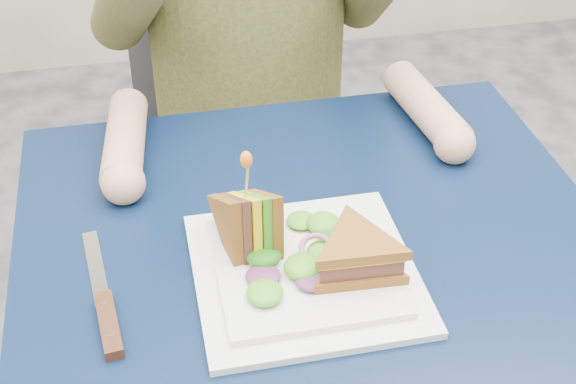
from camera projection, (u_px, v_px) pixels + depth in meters
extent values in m
cube|color=black|center=(324.00, 268.00, 0.99)|extent=(0.75, 0.75, 0.03)
cylinder|color=#595B5E|center=(97.00, 327.00, 1.40)|extent=(0.04, 0.04, 0.70)
cylinder|color=#595B5E|center=(443.00, 276.00, 1.51)|extent=(0.04, 0.04, 0.70)
cube|color=#47474C|center=(251.00, 174.00, 1.60)|extent=(0.42, 0.40, 0.04)
cube|color=#47474C|center=(232.00, 20.00, 1.59)|extent=(0.42, 0.03, 0.46)
cylinder|color=#47474C|center=(179.00, 330.00, 1.58)|extent=(0.02, 0.02, 0.43)
cylinder|color=#47474C|center=(355.00, 304.00, 1.64)|extent=(0.02, 0.02, 0.43)
cylinder|color=#47474C|center=(164.00, 224.00, 1.85)|extent=(0.02, 0.02, 0.43)
cylinder|color=#47474C|center=(316.00, 204.00, 1.90)|extent=(0.02, 0.02, 0.43)
cylinder|color=tan|center=(125.00, 140.00, 1.14)|extent=(0.08, 0.20, 0.06)
sphere|color=tan|center=(123.00, 183.00, 1.06)|extent=(0.06, 0.06, 0.06)
cylinder|color=tan|center=(426.00, 107.00, 1.21)|extent=(0.08, 0.20, 0.06)
sphere|color=tan|center=(455.00, 143.00, 1.13)|extent=(0.06, 0.06, 0.06)
cube|color=white|center=(305.00, 273.00, 0.95)|extent=(0.26, 0.26, 0.01)
cube|color=white|center=(305.00, 267.00, 0.94)|extent=(0.21, 0.21, 0.01)
cube|color=silver|center=(209.00, 278.00, 0.95)|extent=(0.02, 0.12, 0.00)
cube|color=silver|center=(208.00, 235.00, 1.01)|extent=(0.02, 0.02, 0.00)
cube|color=silver|center=(202.00, 222.00, 1.03)|extent=(0.01, 0.03, 0.00)
cube|color=silver|center=(206.00, 221.00, 1.03)|extent=(0.01, 0.03, 0.00)
cube|color=silver|center=(210.00, 221.00, 1.03)|extent=(0.01, 0.03, 0.00)
cube|color=silver|center=(214.00, 221.00, 1.03)|extent=(0.01, 0.03, 0.00)
cube|color=silver|center=(96.00, 267.00, 0.96)|extent=(0.03, 0.14, 0.00)
cube|color=black|center=(109.00, 324.00, 0.88)|extent=(0.03, 0.10, 0.01)
cylinder|color=silver|center=(104.00, 305.00, 0.89)|extent=(0.01, 0.01, 0.00)
cylinder|color=silver|center=(111.00, 336.00, 0.86)|extent=(0.01, 0.01, 0.00)
cylinder|color=tan|center=(247.00, 180.00, 0.91)|extent=(0.01, 0.01, 0.06)
ellipsoid|color=orange|center=(246.00, 160.00, 0.89)|extent=(0.01, 0.01, 0.02)
torus|color=#9E4C7A|center=(317.00, 249.00, 0.94)|extent=(0.04, 0.04, 0.02)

